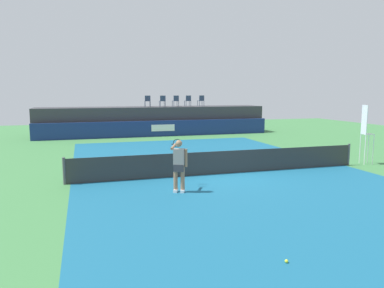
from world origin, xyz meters
The scene contains 15 objects.
ground_plane centered at (0.00, 3.00, 0.00)m, with size 48.00×48.00×0.00m, color #3D7A42.
court_inner centered at (0.00, 0.00, 0.00)m, with size 12.00×22.00×0.00m, color #16597A.
sponsor_wall centered at (0.00, 13.50, 0.60)m, with size 18.00×0.22×1.20m.
spectator_platform centered at (0.00, 15.30, 1.10)m, with size 18.00×2.80×2.20m, color #38383D.
spectator_chair_far_left centered at (-0.44, 15.28, 2.69)m, with size 0.48×0.48×0.89m.
spectator_chair_left centered at (0.70, 14.93, 2.69)m, with size 0.45×0.45×0.89m.
spectator_chair_center centered at (1.81, 15.01, 2.69)m, with size 0.47×0.47×0.89m.
spectator_chair_right centered at (2.85, 15.04, 2.69)m, with size 0.46×0.46×0.89m.
spectator_chair_far_right centered at (4.02, 15.17, 2.69)m, with size 0.48×0.48×0.89m.
umpire_chair centered at (7.08, 0.02, 1.59)m, with size 0.51×0.51×2.76m.
tennis_net centered at (0.00, 0.00, 0.47)m, with size 12.40×0.02×0.95m, color #2D2D2D.
net_post_near centered at (-6.20, 0.00, 0.50)m, with size 0.10×0.10×1.00m, color #4C4C51.
net_post_far centered at (6.20, 0.00, 0.50)m, with size 0.10×0.10×1.00m, color #4C4C51.
tennis_player centered at (-2.45, -2.19, 0.96)m, with size 0.61×1.26×1.77m.
tennis_ball centered at (-1.75, -7.81, 0.04)m, with size 0.07×0.07×0.07m, color #D8EA33.
Camera 1 is at (-5.49, -13.77, 3.33)m, focal length 34.16 mm.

